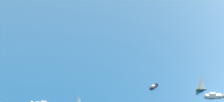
{
  "coord_description": "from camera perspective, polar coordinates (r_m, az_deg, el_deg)",
  "views": [
    {
      "loc": [
        -44.34,
        -154.68,
        67.12
      ],
      "look_at": [
        0.02,
        0.36,
        24.73
      ],
      "focal_mm": 61.77,
      "sensor_mm": 36.0,
      "label": 1
    }
  ],
  "objects": [
    {
      "name": "motorboat_near_centre",
      "position": [
        195.95,
        6.25,
        -5.24
      ],
      "size": [
        5.93,
        5.75,
        1.91
      ],
      "color": "black",
      "rests_on": "ground_plane"
    },
    {
      "name": "sailboat_far_stbd",
      "position": [
        195.03,
        13.05,
        -4.63
      ],
      "size": [
        6.48,
        3.77,
        8.2
      ],
      "color": "#33704C",
      "rests_on": "ground_plane"
    },
    {
      "name": "motorboat_offshore",
      "position": [
        189.01,
        15.19,
        -6.37
      ],
      "size": [
        9.79,
        4.39,
        2.75
      ],
      "color": "white",
      "rests_on": "ground_plane"
    }
  ]
}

